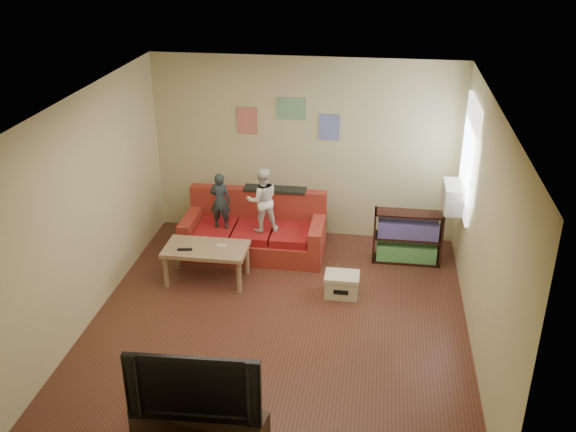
# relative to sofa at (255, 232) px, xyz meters

# --- Properties ---
(room_shell) EXTENTS (4.52, 5.02, 2.72)m
(room_shell) POSITION_rel_sofa_xyz_m (0.63, -1.78, 1.05)
(room_shell) COLOR brown
(room_shell) RESTS_ON ground
(sofa) EXTENTS (2.01, 0.92, 0.88)m
(sofa) POSITION_rel_sofa_xyz_m (0.00, 0.00, 0.00)
(sofa) COLOR #A03023
(sofa) RESTS_ON ground
(child_a) EXTENTS (0.31, 0.21, 0.83)m
(child_a) POSITION_rel_sofa_xyz_m (-0.45, -0.17, 0.54)
(child_a) COLOR #253035
(child_a) RESTS_ON sofa
(child_b) EXTENTS (0.55, 0.49, 0.93)m
(child_b) POSITION_rel_sofa_xyz_m (0.15, -0.17, 0.59)
(child_b) COLOR white
(child_b) RESTS_ON sofa
(coffee_table) EXTENTS (1.09, 0.60, 0.49)m
(coffee_table) POSITION_rel_sofa_xyz_m (-0.48, -0.92, 0.13)
(coffee_table) COLOR #9E805C
(coffee_table) RESTS_ON ground
(remote) EXTENTS (0.19, 0.08, 0.02)m
(remote) POSITION_rel_sofa_xyz_m (-0.73, -1.04, 0.21)
(remote) COLOR black
(remote) RESTS_ON coffee_table
(game_controller) EXTENTS (0.13, 0.05, 0.03)m
(game_controller) POSITION_rel_sofa_xyz_m (-0.28, -0.87, 0.21)
(game_controller) COLOR white
(game_controller) RESTS_ON coffee_table
(bookshelf) EXTENTS (0.95, 0.28, 0.76)m
(bookshelf) POSITION_rel_sofa_xyz_m (2.17, -0.01, 0.04)
(bookshelf) COLOR black
(bookshelf) RESTS_ON ground
(window) EXTENTS (0.04, 1.08, 1.48)m
(window) POSITION_rel_sofa_xyz_m (2.85, -0.13, 1.34)
(window) COLOR white
(window) RESTS_ON room_shell
(ac_unit) EXTENTS (0.28, 0.55, 0.35)m
(ac_unit) POSITION_rel_sofa_xyz_m (2.73, -0.13, 0.78)
(ac_unit) COLOR #B7B2A3
(ac_unit) RESTS_ON window
(artwork_left) EXTENTS (0.30, 0.01, 0.40)m
(artwork_left) POSITION_rel_sofa_xyz_m (-0.22, 0.70, 1.45)
(artwork_left) COLOR #D87266
(artwork_left) RESTS_ON room_shell
(artwork_center) EXTENTS (0.42, 0.01, 0.32)m
(artwork_center) POSITION_rel_sofa_xyz_m (0.43, 0.70, 1.65)
(artwork_center) COLOR #72B27F
(artwork_center) RESTS_ON room_shell
(artwork_right) EXTENTS (0.30, 0.01, 0.38)m
(artwork_right) POSITION_rel_sofa_xyz_m (0.98, 0.70, 1.40)
(artwork_right) COLOR #727FCC
(artwork_right) RESTS_ON room_shell
(file_box) EXTENTS (0.44, 0.33, 0.30)m
(file_box) POSITION_rel_sofa_xyz_m (1.34, -1.05, -0.14)
(file_box) COLOR #ECE7C5
(file_box) RESTS_ON ground
(tv_stand) EXTENTS (1.27, 0.62, 0.46)m
(tv_stand) POSITION_rel_sofa_xyz_m (0.25, -3.89, -0.07)
(tv_stand) COLOR #352516
(tv_stand) RESTS_ON ground
(television) EXTENTS (1.18, 0.21, 0.68)m
(television) POSITION_rel_sofa_xyz_m (0.25, -3.89, 0.50)
(television) COLOR black
(television) RESTS_ON tv_stand
(tissue) EXTENTS (0.13, 0.13, 0.10)m
(tissue) POSITION_rel_sofa_xyz_m (1.42, -0.77, -0.25)
(tissue) COLOR white
(tissue) RESTS_ON ground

